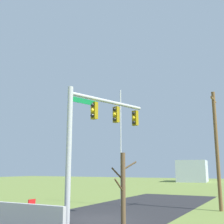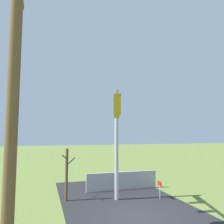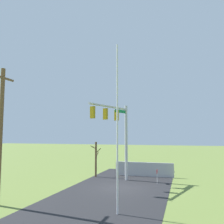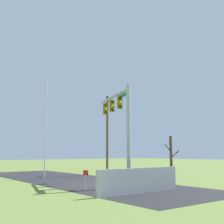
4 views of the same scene
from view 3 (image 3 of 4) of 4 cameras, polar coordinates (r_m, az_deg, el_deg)
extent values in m
plane|color=olive|center=(20.19, 1.86, -17.82)|extent=(160.00, 160.00, 0.00)
cube|color=#232326|center=(16.47, -2.00, -20.65)|extent=(28.00, 8.00, 0.01)
cube|color=#B7B5AD|center=(24.29, 4.07, -15.70)|extent=(6.00, 6.00, 0.01)
cube|color=#A8A8AD|center=(25.35, 7.77, -13.59)|extent=(0.20, 6.03, 1.44)
cylinder|color=#B2B5BA|center=(22.94, 3.45, -7.35)|extent=(0.28, 0.28, 7.13)
cylinder|color=#B2B5BA|center=(20.75, -0.60, 1.34)|extent=(5.37, 1.89, 0.20)
cube|color=#0F7238|center=(22.19, 2.06, 0.17)|extent=(1.72, 0.58, 0.28)
cube|color=#937A0F|center=(21.59, 1.11, -0.80)|extent=(0.34, 0.42, 0.96)
sphere|color=black|center=(21.74, 1.33, -0.04)|extent=(0.22, 0.22, 0.22)
sphere|color=yellow|center=(21.72, 1.33, -0.83)|extent=(0.22, 0.22, 0.22)
sphere|color=black|center=(21.69, 1.33, -1.62)|extent=(0.22, 0.22, 0.22)
cube|color=#937A0F|center=(20.18, -1.60, -0.47)|extent=(0.34, 0.42, 0.96)
sphere|color=black|center=(20.33, -1.35, 0.34)|extent=(0.22, 0.22, 0.22)
sphere|color=yellow|center=(20.30, -1.35, -0.50)|extent=(0.22, 0.22, 0.22)
sphere|color=black|center=(20.27, -1.35, -1.34)|extent=(0.22, 0.22, 0.22)
cube|color=#937A0F|center=(18.82, -4.71, -0.09)|extent=(0.34, 0.42, 0.96)
sphere|color=black|center=(18.96, -4.42, 0.78)|extent=(0.22, 0.22, 0.22)
sphere|color=yellow|center=(18.93, -4.43, -0.12)|extent=(0.22, 0.22, 0.22)
sphere|color=black|center=(18.91, -4.43, -1.03)|extent=(0.22, 0.22, 0.22)
cylinder|color=silver|center=(13.24, 1.29, -3.54)|extent=(0.10, 0.10, 9.52)
cylinder|color=brown|center=(16.40, -25.41, -5.09)|extent=(0.26, 0.26, 8.55)
cube|color=brown|center=(16.80, -24.89, 7.54)|extent=(1.90, 0.12, 0.12)
cylinder|color=brown|center=(24.80, -3.93, -11.35)|extent=(0.20, 0.20, 3.55)
cylinder|color=brown|center=(25.10, -3.62, -10.28)|extent=(0.78, 0.07, 0.57)
cylinder|color=brown|center=(24.56, -4.55, -8.53)|extent=(0.54, 0.47, 0.39)
cylinder|color=brown|center=(24.61, -3.33, -9.32)|extent=(0.12, 0.61, 0.55)
cylinder|color=silver|center=(22.03, 10.88, -15.50)|extent=(0.04, 0.04, 0.90)
cube|color=red|center=(21.93, 10.85, -13.93)|extent=(0.56, 0.02, 0.32)
camera|label=1|loc=(37.05, -5.62, -7.71)|focal=46.27mm
camera|label=2|loc=(12.51, -39.10, -3.01)|focal=35.78mm
camera|label=4|loc=(38.25, 28.70, -7.85)|focal=46.40mm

